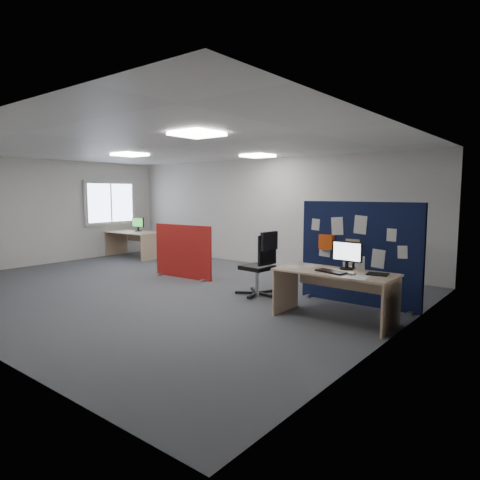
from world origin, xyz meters
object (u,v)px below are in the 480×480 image
Objects in this scene: navy_divider at (358,254)px; second_desk at (134,238)px; main_desk at (336,282)px; red_divider at (183,252)px; monitor_main at (347,254)px; office_chair at (262,260)px; monitor_second at (138,224)px.

navy_divider reaches higher than second_desk.
red_divider reaches higher than main_desk.
second_desk is (-3.27, 1.23, -0.01)m from red_divider.
second_desk is (-7.34, 1.83, -0.40)m from monitor_main.
red_divider reaches higher than monitor_main.
navy_divider is 1.80× the size of office_chair.
monitor_main is 7.57m from second_desk.
office_chair is (-1.74, 0.30, -0.31)m from monitor_main.
office_chair reaches higher than second_desk.
monitor_main is 1.79m from office_chair.
red_divider is 3.50m from second_desk.
navy_divider is 1.34× the size of red_divider.
main_desk is 4.07m from red_divider.
office_chair is at bearing 174.70° from monitor_main.
monitor_main is (0.19, -0.85, 0.11)m from navy_divider.
office_chair is at bearing -11.61° from red_divider.
monitor_main reaches higher than main_desk.
red_divider is at bearing 176.77° from office_chair.
red_divider is 1.34× the size of office_chair.
main_desk is 7.62m from monitor_second.
office_chair is (5.59, -1.53, 0.10)m from second_desk.
monitor_second is at bearing 163.32° from main_desk.
office_chair reaches higher than red_divider.
second_desk is (-7.14, 0.98, -0.30)m from navy_divider.
main_desk is 1.01× the size of second_desk.
office_chair is (-1.55, -0.55, -0.20)m from navy_divider.
office_chair is at bearing 163.65° from main_desk.
red_divider is at bearing -176.32° from navy_divider.
red_divider is 0.91× the size of second_desk.
navy_divider is 1.65m from office_chair.
monitor_main is (0.08, 0.19, 0.40)m from main_desk.
main_desk is 7.54m from second_desk.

